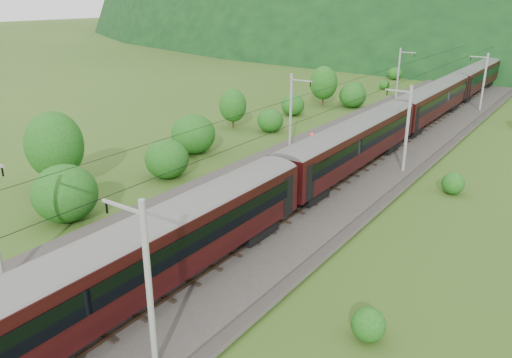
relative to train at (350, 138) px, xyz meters
The scene contains 13 objects.
ground 28.51m from the train, 94.87° to the right, with size 600.00×600.00×0.00m, color #324C17.
railbed 18.67m from the train, 97.53° to the right, with size 14.00×220.00×0.30m, color #38332D.
track_left 19.08m from the train, 104.81° to the right, with size 2.40×220.00×0.27m.
track_right 18.47m from the train, 90.00° to the right, with size 2.40×220.00×0.27m.
catenary_left 9.38m from the train, 155.72° to the left, with size 2.54×192.28×8.00m.
catenary_right 5.40m from the train, 45.92° to the left, with size 2.54×192.28×8.00m.
overhead_wires 18.62m from the train, 97.53° to the right, with size 4.83×198.00×0.03m.
mountain_ridge 298.15m from the train, 114.24° to the left, with size 336.00×280.00×132.00m, color black.
train is the anchor object (origin of this frame).
hazard_post_near 30.20m from the train, 95.55° to the left, with size 0.16×0.16×1.50m, color red.
hazard_post_far 29.63m from the train, 93.59° to the left, with size 0.18×0.18×1.68m, color red.
signal 6.53m from the train, 152.32° to the left, with size 0.27×0.27×2.44m.
vegetation_left 19.25m from the train, 147.47° to the right, with size 10.93×149.54×6.86m.
Camera 1 is at (20.15, -12.19, 15.79)m, focal length 35.00 mm.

